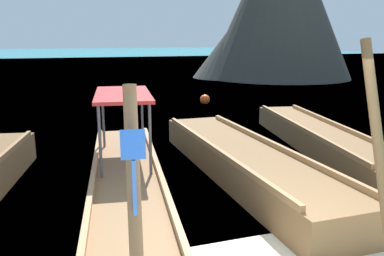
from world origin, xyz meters
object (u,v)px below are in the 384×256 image
object	(u,v)px
longtail_boat_blue_ribbon	(127,183)
mooring_buoy_near	(205,99)
longtail_boat_turquoise_ribbon	(244,162)
longtail_boat_orange_ribbon	(321,139)

from	to	relation	value
longtail_boat_blue_ribbon	mooring_buoy_near	distance (m)	10.40
longtail_boat_blue_ribbon	longtail_boat_turquoise_ribbon	size ratio (longest dim) A/B	0.98
longtail_boat_turquoise_ribbon	longtail_boat_orange_ribbon	distance (m)	2.89
longtail_boat_turquoise_ribbon	longtail_boat_blue_ribbon	bearing A→B (deg)	-170.27
mooring_buoy_near	longtail_boat_orange_ribbon	bearing A→B (deg)	-88.27
longtail_boat_orange_ribbon	mooring_buoy_near	world-z (taller)	longtail_boat_orange_ribbon
longtail_boat_blue_ribbon	mooring_buoy_near	bearing A→B (deg)	62.25
longtail_boat_blue_ribbon	longtail_boat_turquoise_ribbon	xyz separation A→B (m)	(2.42, 0.41, -0.00)
longtail_boat_blue_ribbon	longtail_boat_turquoise_ribbon	bearing A→B (deg)	9.73
longtail_boat_orange_ribbon	longtail_boat_turquoise_ribbon	bearing A→B (deg)	-156.78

